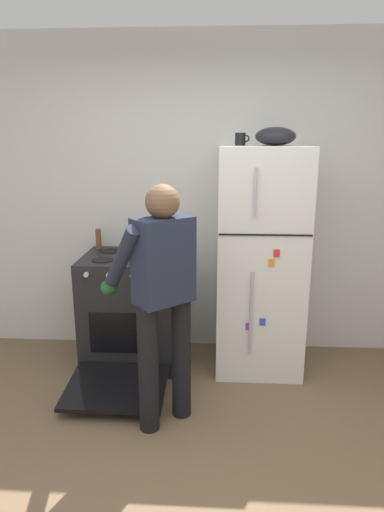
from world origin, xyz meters
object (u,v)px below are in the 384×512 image
(stove_range, at_px, (131,311))
(person_cook, at_px, (161,287))
(red_pot, at_px, (147,251))
(refrigerator, at_px, (260,261))
(pepper_mill, at_px, (98,239))
(coffee_mug, at_px, (241,139))
(mixing_bowl, at_px, (276,136))

(stove_range, bearing_deg, person_cook, -65.54)
(stove_range, relative_size, red_pot, 3.60)
(refrigerator, distance_m, pepper_mill, 1.38)
(refrigerator, distance_m, person_cook, 1.08)
(coffee_mug, bearing_deg, stove_range, -175.60)
(person_cook, distance_m, pepper_mill, 1.23)
(refrigerator, distance_m, coffee_mug, 0.97)
(red_pot, height_order, mixing_bowl, mixing_bowl)
(person_cook, relative_size, mixing_bowl, 5.26)
(red_pot, bearing_deg, pepper_mill, 151.48)
(coffee_mug, bearing_deg, red_pot, -172.15)
(stove_range, distance_m, red_pot, 0.55)
(refrigerator, height_order, pepper_mill, refrigerator)
(stove_range, height_order, person_cook, person_cook)
(person_cook, height_order, pepper_mill, person_cook)
(stove_range, xyz_separation_m, pepper_mill, (-0.30, 0.22, 0.56))
(red_pot, distance_m, pepper_mill, 0.52)
(red_pot, bearing_deg, coffee_mug, 7.85)
(red_pot, distance_m, coffee_mug, 1.14)
(mixing_bowl, bearing_deg, person_cook, -132.92)
(refrigerator, height_order, stove_range, refrigerator)
(coffee_mug, bearing_deg, person_cook, -120.33)
(person_cook, bearing_deg, stove_range, 114.46)
(coffee_mug, height_order, pepper_mill, coffee_mug)
(coffee_mug, xyz_separation_m, pepper_mill, (-1.19, 0.15, -0.83))
(person_cook, bearing_deg, pepper_mill, 123.01)
(coffee_mug, xyz_separation_m, mixing_bowl, (0.26, -0.05, 0.02))
(person_cook, height_order, red_pot, person_cook)
(person_cook, distance_m, mixing_bowl, 1.46)
(refrigerator, xyz_separation_m, mixing_bowl, (0.08, 0.00, 0.97))
(red_pot, xyz_separation_m, coffee_mug, (0.73, 0.10, 0.87))
(person_cook, relative_size, red_pot, 4.68)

